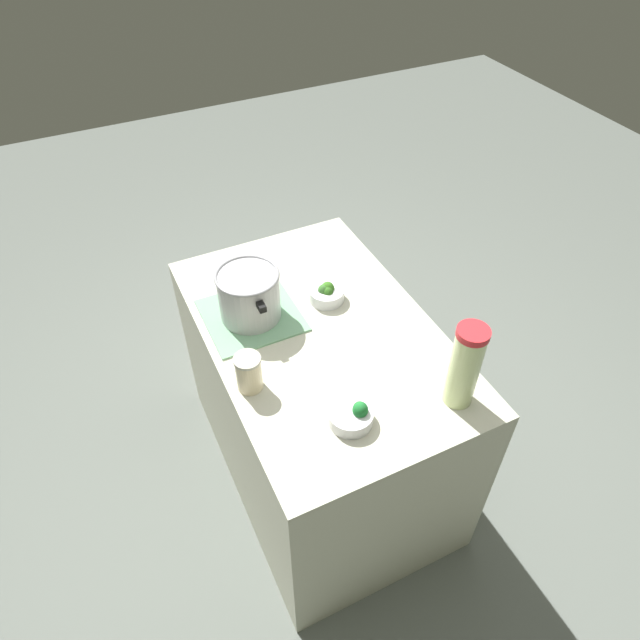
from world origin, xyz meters
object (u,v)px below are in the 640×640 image
broccoli_bowl_front (352,415)px  broccoli_bowl_center (327,293)px  mason_jar (249,373)px  cooking_pot (249,294)px  lemonade_pitcher (465,366)px

broccoli_bowl_front → broccoli_bowl_center: (0.54, -0.18, 0.00)m
mason_jar → broccoli_bowl_front: mason_jar is taller
broccoli_bowl_center → broccoli_bowl_front: bearing=161.7°
cooking_pot → broccoli_bowl_front: size_ratio=2.12×
cooking_pot → lemonade_pitcher: bearing=-144.8°
lemonade_pitcher → broccoli_bowl_center: bearing=15.1°
cooking_pot → broccoli_bowl_front: bearing=-169.1°
broccoli_bowl_front → broccoli_bowl_center: broccoli_bowl_front is taller
cooking_pot → lemonade_pitcher: 0.78m
cooking_pot → broccoli_bowl_center: bearing=-97.2°
cooking_pot → broccoli_bowl_center: cooking_pot is taller
broccoli_bowl_front → broccoli_bowl_center: 0.57m
lemonade_pitcher → mason_jar: lemonade_pitcher is taller
mason_jar → broccoli_bowl_front: 0.35m
mason_jar → broccoli_bowl_center: 0.49m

